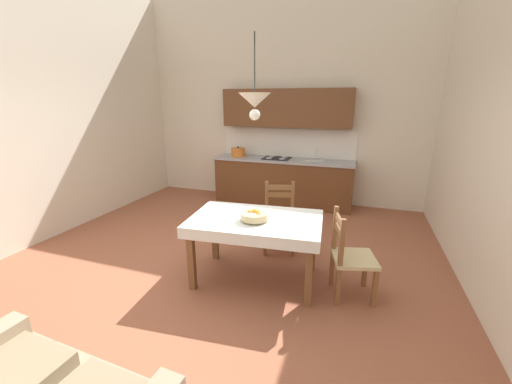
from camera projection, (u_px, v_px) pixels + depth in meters
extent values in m
cube|color=#99563D|center=(214.00, 275.00, 3.73)|extent=(6.11, 6.84, 0.10)
cube|color=silver|center=(282.00, 100.00, 6.02)|extent=(6.11, 0.12, 4.00)
cube|color=silver|center=(13.00, 99.00, 4.01)|extent=(0.12, 6.84, 4.00)
cube|color=brown|center=(283.00, 182.00, 6.09)|extent=(2.67, 0.60, 0.86)
cube|color=#9E9EA3|center=(283.00, 160.00, 5.95)|extent=(2.70, 0.63, 0.04)
cube|color=white|center=(287.00, 143.00, 6.14)|extent=(2.67, 0.01, 0.55)
cube|color=brown|center=(286.00, 108.00, 5.80)|extent=(2.46, 0.34, 0.70)
cube|color=black|center=(279.00, 205.00, 5.96)|extent=(2.63, 0.02, 0.09)
cylinder|color=silver|center=(314.00, 161.00, 5.77)|extent=(0.34, 0.34, 0.02)
cylinder|color=silver|center=(316.00, 154.00, 5.87)|extent=(0.02, 0.02, 0.22)
cube|color=black|center=(277.00, 158.00, 6.00)|extent=(0.52, 0.42, 0.01)
cylinder|color=silver|center=(269.00, 158.00, 5.94)|extent=(0.11, 0.11, 0.01)
cylinder|color=silver|center=(282.00, 159.00, 5.86)|extent=(0.11, 0.11, 0.01)
cylinder|color=silver|center=(272.00, 156.00, 6.12)|extent=(0.11, 0.11, 0.01)
cylinder|color=silver|center=(284.00, 157.00, 6.04)|extent=(0.11, 0.11, 0.01)
cylinder|color=orange|center=(238.00, 153.00, 6.21)|extent=(0.28, 0.28, 0.15)
cylinder|color=orange|center=(238.00, 148.00, 6.18)|extent=(0.29, 0.29, 0.02)
sphere|color=black|center=(238.00, 147.00, 6.18)|extent=(0.04, 0.04, 0.04)
cube|color=brown|center=(256.00, 219.00, 3.37)|extent=(1.43, 0.95, 0.02)
cube|color=brown|center=(191.00, 259.00, 3.29)|extent=(0.08, 0.08, 0.73)
cube|color=brown|center=(309.00, 273.00, 3.01)|extent=(0.08, 0.08, 0.73)
cube|color=brown|center=(215.00, 232.00, 3.94)|extent=(0.08, 0.08, 0.73)
cube|color=brown|center=(313.00, 242.00, 3.66)|extent=(0.08, 0.08, 0.73)
cube|color=white|center=(256.00, 218.00, 3.36)|extent=(1.50, 1.01, 0.00)
cube|color=white|center=(245.00, 240.00, 2.97)|extent=(1.42, 0.14, 0.12)
cube|color=white|center=(264.00, 210.00, 3.79)|extent=(1.42, 0.14, 0.12)
cube|color=white|center=(196.00, 218.00, 3.54)|extent=(0.09, 0.88, 0.12)
cube|color=white|center=(321.00, 229.00, 3.22)|extent=(0.09, 0.88, 0.12)
cube|color=#D1BC89|center=(354.00, 258.00, 3.16)|extent=(0.51, 0.51, 0.04)
cube|color=brown|center=(365.00, 269.00, 3.38)|extent=(0.05, 0.05, 0.41)
cube|color=brown|center=(375.00, 288.00, 3.04)|extent=(0.05, 0.05, 0.41)
cube|color=brown|center=(334.00, 247.00, 3.33)|extent=(0.05, 0.05, 0.93)
cube|color=brown|center=(340.00, 264.00, 2.99)|extent=(0.05, 0.05, 0.93)
cube|color=brown|center=(339.00, 221.00, 3.05)|extent=(0.11, 0.32, 0.07)
cube|color=brown|center=(339.00, 230.00, 3.08)|extent=(0.11, 0.32, 0.07)
cube|color=#D1BC89|center=(279.00, 220.00, 4.16)|extent=(0.52, 0.52, 0.04)
cube|color=brown|center=(293.00, 242.00, 4.04)|extent=(0.05, 0.05, 0.41)
cube|color=brown|center=(265.00, 241.00, 4.06)|extent=(0.05, 0.05, 0.41)
cube|color=brown|center=(292.00, 214.00, 4.31)|extent=(0.05, 0.05, 0.93)
cube|color=brown|center=(266.00, 213.00, 4.33)|extent=(0.05, 0.05, 0.93)
cube|color=brown|center=(280.00, 187.00, 4.21)|extent=(0.32, 0.11, 0.07)
cube|color=brown|center=(280.00, 195.00, 4.24)|extent=(0.32, 0.11, 0.07)
cube|color=gray|center=(5.00, 377.00, 1.78)|extent=(0.59, 0.55, 0.10)
cylinder|color=tan|center=(254.00, 220.00, 3.28)|extent=(0.17, 0.17, 0.02)
cylinder|color=tan|center=(254.00, 216.00, 3.27)|extent=(0.30, 0.30, 0.07)
sphere|color=orange|center=(250.00, 214.00, 3.29)|extent=(0.09, 0.09, 0.09)
sphere|color=orange|center=(259.00, 216.00, 3.23)|extent=(0.08, 0.08, 0.08)
sphere|color=orange|center=(255.00, 213.00, 3.29)|extent=(0.10, 0.10, 0.10)
cylinder|color=black|center=(255.00, 64.00, 2.91)|extent=(0.01, 0.01, 0.57)
cone|color=silver|center=(255.00, 100.00, 3.00)|extent=(0.32, 0.32, 0.14)
sphere|color=white|center=(255.00, 115.00, 3.04)|extent=(0.11, 0.11, 0.11)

